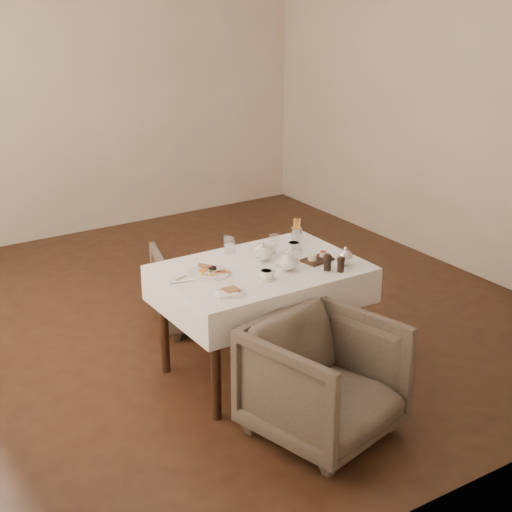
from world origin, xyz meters
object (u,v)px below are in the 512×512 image
object	(u,v)px
armchair_far	(200,285)
teapot_centre	(263,251)
armchair_near	(324,381)
table	(261,284)
breakfast_plate	(208,272)

from	to	relation	value
armchair_far	teapot_centre	xyz separation A→B (m)	(0.03, -0.81, 0.53)
armchair_near	teapot_centre	world-z (taller)	teapot_centre
table	breakfast_plate	xyz separation A→B (m)	(-0.34, 0.08, 0.13)
teapot_centre	table	bearing A→B (deg)	-150.49
armchair_near	armchair_far	size ratio (longest dim) A/B	1.17
table	breakfast_plate	bearing A→B (deg)	166.18
breakfast_plate	teapot_centre	world-z (taller)	teapot_centre
teapot_centre	armchair_near	bearing A→B (deg)	-122.04
table	armchair_near	bearing A→B (deg)	-96.94
table	armchair_near	xyz separation A→B (m)	(-0.10, -0.81, -0.29)
table	teapot_centre	size ratio (longest dim) A/B	7.58
table	armchair_far	world-z (taller)	table
table	teapot_centre	distance (m)	0.21
breakfast_plate	teapot_centre	xyz separation A→B (m)	(0.41, 0.00, 0.06)
armchair_far	breakfast_plate	world-z (taller)	breakfast_plate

